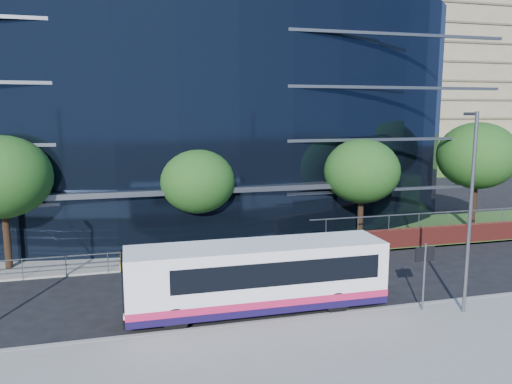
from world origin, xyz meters
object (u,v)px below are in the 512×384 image
object	(u,v)px
street_sign	(425,262)
tree_far_a	(2,177)
city_bus	(260,276)
tree_far_c	(362,171)
streetlight_east	(470,207)
tree_far_d	(477,156)
tree_far_b	(197,181)
tree_dist_f	(467,139)
tree_dist_e	(371,140)

from	to	relation	value
street_sign	tree_far_a	distance (m)	20.63
tree_far_a	city_bus	xyz separation A→B (m)	(11.14, -8.71, -3.35)
tree_far_c	streetlight_east	distance (m)	11.22
tree_far_d	tree_far_a	bearing A→B (deg)	-178.03
tree_far_b	tree_dist_f	bearing A→B (deg)	37.08
tree_far_c	tree_dist_e	xyz separation A→B (m)	(17.00, 31.00, 0.00)
city_bus	tree_far_d	bearing A→B (deg)	28.87
tree_far_a	streetlight_east	xyz separation A→B (m)	(19.00, -11.17, -0.42)
tree_far_d	tree_dist_e	size ratio (longest dim) A/B	1.14
tree_far_b	city_bus	xyz separation A→B (m)	(1.14, -9.21, -2.69)
tree_far_b	tree_far_c	xyz separation A→B (m)	(10.00, -0.50, 0.33)
tree_far_d	tree_dist_f	size ratio (longest dim) A/B	1.23
tree_far_c	streetlight_east	size ratio (longest dim) A/B	0.81
street_sign	tree_dist_f	size ratio (longest dim) A/B	0.46
tree_far_b	tree_dist_e	xyz separation A→B (m)	(27.00, 30.50, 0.33)
street_sign	tree_dist_e	bearing A→B (deg)	64.88
tree_far_b	tree_far_c	size ratio (longest dim) A/B	0.93
street_sign	streetlight_east	xyz separation A→B (m)	(1.50, -0.59, 2.29)
tree_dist_e	tree_far_c	bearing A→B (deg)	-118.74
tree_far_b	city_bus	bearing A→B (deg)	-82.97
tree_dist_f	tree_far_d	bearing A→B (deg)	-126.87
street_sign	tree_dist_e	distance (m)	45.99
tree_far_d	tree_dist_e	bearing A→B (deg)	75.07
tree_far_a	tree_far_c	xyz separation A→B (m)	(20.00, 0.00, -0.33)
tree_far_d	tree_dist_e	distance (m)	31.06
tree_far_a	tree_dist_f	bearing A→B (deg)	31.91
tree_far_a	tree_dist_f	world-z (taller)	tree_far_a
tree_far_b	tree_far_c	bearing A→B (deg)	-2.86
tree_far_a	tree_far_b	bearing A→B (deg)	2.86
tree_far_c	tree_dist_f	bearing A→B (deg)	45.00
tree_far_c	tree_far_d	bearing A→B (deg)	6.34
tree_far_a	tree_dist_e	bearing A→B (deg)	39.96
street_sign	tree_far_a	size ratio (longest dim) A/B	0.40
tree_far_d	tree_dist_e	xyz separation A→B (m)	(8.00, 30.00, -0.65)
tree_dist_e	tree_dist_f	distance (m)	16.13
tree_far_a	city_bus	distance (m)	14.53
tree_far_b	tree_far_d	size ratio (longest dim) A/B	0.81
street_sign	city_bus	xyz separation A→B (m)	(-6.36, 1.88, -0.63)
tree_far_c	tree_dist_f	size ratio (longest dim) A/B	1.08
tree_far_c	tree_dist_e	distance (m)	35.36
tree_far_c	tree_far_a	bearing A→B (deg)	180.00
tree_dist_e	streetlight_east	world-z (taller)	streetlight_east
tree_dist_e	tree_dist_f	bearing A→B (deg)	7.13
tree_far_a	tree_far_b	xyz separation A→B (m)	(10.00, 0.50, -0.65)
tree_far_a	streetlight_east	size ratio (longest dim) A/B	0.87
tree_far_d	tree_dist_f	distance (m)	40.01
street_sign	tree_far_b	world-z (taller)	tree_far_b
tree_dist_f	streetlight_east	distance (m)	55.74
streetlight_east	tree_far_d	bearing A→B (deg)	50.60
tree_far_a	streetlight_east	world-z (taller)	streetlight_east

